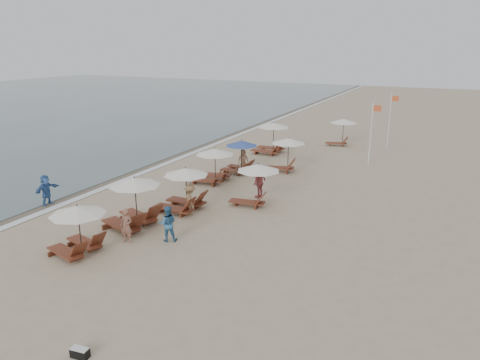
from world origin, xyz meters
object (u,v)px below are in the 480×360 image
at_px(lounger_station_2, 182,191).
at_px(lounger_station_3, 211,166).
at_px(beachgoer_mid_b, 190,200).
at_px(waterline_walker, 46,190).
at_px(inland_station_1, 283,152).
at_px(duffel_bag, 80,353).
at_px(inland_station_0, 254,179).
at_px(beachgoer_far_b, 243,160).
at_px(lounger_station_5, 270,139).
at_px(inland_station_2, 341,128).
at_px(lounger_station_1, 131,204).
at_px(lounger_station_0, 76,228).
at_px(flag_pole_near, 372,131).
at_px(beachgoer_mid_a, 168,224).
at_px(beachgoer_near, 126,226).
at_px(lounger_station_4, 239,156).
at_px(beachgoer_far_a, 260,182).

relative_size(lounger_station_2, lounger_station_3, 0.96).
xyz_separation_m(beachgoer_mid_b, waterline_walker, (-7.51, -2.08, 0.05)).
distance_m(inland_station_1, duffel_bag, 19.82).
bearing_deg(inland_station_0, beachgoer_far_b, 120.22).
xyz_separation_m(lounger_station_5, waterline_walker, (-6.06, -15.90, -0.31)).
xyz_separation_m(lounger_station_2, lounger_station_3, (-1.09, 4.92, -0.04)).
height_order(inland_station_0, inland_station_2, same).
xyz_separation_m(lounger_station_1, lounger_station_5, (0.15, 16.32, 0.03)).
xyz_separation_m(beachgoer_far_b, duffel_bag, (4.02, -18.63, -0.60)).
bearing_deg(waterline_walker, duffel_bag, -128.67).
xyz_separation_m(lounger_station_0, flag_pole_near, (7.91, 19.26, 1.33)).
xyz_separation_m(lounger_station_2, waterline_walker, (-6.83, -2.39, -0.24)).
xyz_separation_m(inland_station_0, beachgoer_far_b, (-3.37, 5.78, -0.69)).
distance_m(lounger_station_3, beachgoer_mid_a, 8.68).
height_order(inland_station_2, beachgoer_near, inland_station_2).
relative_size(lounger_station_1, beachgoer_near, 1.90).
xyz_separation_m(lounger_station_3, lounger_station_5, (0.32, 8.59, 0.11)).
bearing_deg(lounger_station_4, beachgoer_near, -87.60).
distance_m(lounger_station_0, beachgoer_far_b, 13.97).
distance_m(lounger_station_5, beachgoer_mid_a, 17.03).
relative_size(lounger_station_3, duffel_bag, 5.39).
height_order(lounger_station_1, duffel_bag, lounger_station_1).
distance_m(lounger_station_4, inland_station_0, 6.43).
distance_m(lounger_station_5, waterline_walker, 17.02).
xyz_separation_m(lounger_station_1, beachgoer_far_b, (0.52, 10.78, -0.35)).
xyz_separation_m(lounger_station_0, lounger_station_3, (0.02, 10.89, -0.07)).
xyz_separation_m(lounger_station_5, beachgoer_mid_a, (2.23, -16.88, -0.34)).
relative_size(lounger_station_0, inland_station_1, 0.87).
height_order(beachgoer_near, duffel_bag, beachgoer_near).
bearing_deg(beachgoer_far_b, lounger_station_1, -130.30).
relative_size(lounger_station_0, lounger_station_4, 1.06).
distance_m(inland_station_1, beachgoer_mid_a, 12.46).
relative_size(lounger_station_4, beachgoer_near, 1.58).
distance_m(lounger_station_3, lounger_station_4, 2.72).
distance_m(lounger_station_2, lounger_station_4, 7.60).
relative_size(lounger_station_3, beachgoer_mid_b, 1.84).
bearing_deg(waterline_walker, lounger_station_2, -71.07).
xyz_separation_m(lounger_station_1, beachgoer_far_a, (3.63, 6.35, -0.21)).
relative_size(lounger_station_2, lounger_station_4, 1.13).
bearing_deg(inland_station_1, beachgoer_mid_a, -92.44).
relative_size(lounger_station_1, lounger_station_2, 1.06).
relative_size(beachgoer_mid_a, flag_pole_near, 0.36).
relative_size(beachgoer_mid_b, duffel_bag, 2.93).
bearing_deg(inland_station_0, lounger_station_2, -143.52).
bearing_deg(lounger_station_1, inland_station_1, 76.26).
relative_size(lounger_station_0, inland_station_0, 0.95).
height_order(lounger_station_2, beachgoer_far_b, lounger_station_2).
height_order(lounger_station_5, inland_station_0, lounger_station_5).
bearing_deg(beachgoer_mid_a, lounger_station_1, -44.36).
bearing_deg(lounger_station_4, beachgoer_mid_b, -81.34).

